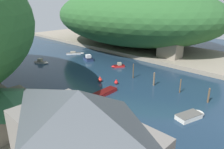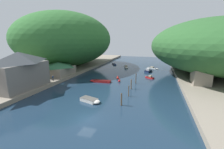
% 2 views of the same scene
% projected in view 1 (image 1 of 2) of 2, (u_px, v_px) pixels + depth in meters
% --- Properties ---
extents(water_surface, '(130.00, 130.00, 0.00)m').
position_uv_depth(water_surface, '(92.00, 75.00, 47.51)').
color(water_surface, '#192D42').
rests_on(water_surface, ground).
extents(right_bank, '(22.00, 120.00, 0.98)m').
position_uv_depth(right_bank, '(161.00, 52.00, 65.97)').
color(right_bank, gray).
rests_on(right_bank, ground).
extents(hillside_right, '(42.13, 58.99, 18.60)m').
position_uv_depth(hillside_right, '(134.00, 16.00, 71.05)').
color(hillside_right, '#285628').
rests_on(hillside_right, right_bank).
extents(waterfront_building, '(6.94, 13.08, 8.74)m').
position_uv_depth(waterfront_building, '(81.00, 141.00, 16.63)').
color(waterfront_building, slate).
rests_on(waterfront_building, left_bank).
extents(boathouse_shed, '(8.58, 9.81, 4.23)m').
position_uv_depth(boathouse_shed, '(5.00, 107.00, 26.76)').
color(boathouse_shed, gray).
rests_on(boathouse_shed, left_bank).
extents(right_bank_cottage, '(4.38, 5.93, 4.93)m').
position_uv_depth(right_bank_cottage, '(170.00, 48.00, 56.66)').
color(right_bank_cottage, gray).
rests_on(right_bank_cottage, right_bank).
extents(boat_red_skiff, '(3.18, 4.60, 1.54)m').
position_uv_depth(boat_red_skiff, '(88.00, 58.00, 58.78)').
color(boat_red_skiff, navy).
rests_on(boat_red_skiff, water_surface).
extents(boat_mid_channel, '(3.34, 2.58, 1.10)m').
position_uv_depth(boat_mid_channel, '(118.00, 66.00, 52.62)').
color(boat_mid_channel, red).
rests_on(boat_mid_channel, water_surface).
extents(boat_far_right_bank, '(5.04, 4.04, 0.82)m').
position_uv_depth(boat_far_right_bank, '(75.00, 53.00, 64.93)').
color(boat_far_right_bank, white).
rests_on(boat_far_right_bank, water_surface).
extents(boat_white_cruiser, '(2.75, 3.86, 1.20)m').
position_uv_depth(boat_white_cruiser, '(42.00, 62.00, 55.80)').
color(boat_white_cruiser, silver).
rests_on(boat_white_cruiser, water_surface).
extents(boat_far_upstream, '(4.81, 2.98, 0.72)m').
position_uv_depth(boat_far_upstream, '(192.00, 115.00, 30.35)').
color(boat_far_upstream, silver).
rests_on(boat_far_upstream, water_surface).
extents(boat_near_quay, '(6.54, 2.00, 0.57)m').
position_uv_depth(boat_near_quay, '(101.00, 94.00, 37.26)').
color(boat_near_quay, red).
rests_on(boat_near_quay, water_surface).
extents(mooring_post_nearest, '(0.28, 0.28, 2.52)m').
position_uv_depth(mooring_post_nearest, '(209.00, 95.00, 34.47)').
color(mooring_post_nearest, brown).
rests_on(mooring_post_nearest, water_surface).
extents(mooring_post_second, '(0.20, 0.20, 2.58)m').
position_uv_depth(mooring_post_second, '(180.00, 86.00, 38.11)').
color(mooring_post_second, brown).
rests_on(mooring_post_second, water_surface).
extents(mooring_post_middle, '(0.30, 0.30, 2.64)m').
position_uv_depth(mooring_post_middle, '(154.00, 79.00, 41.29)').
color(mooring_post_middle, brown).
rests_on(mooring_post_middle, water_surface).
extents(mooring_post_fourth, '(0.23, 0.23, 3.12)m').
position_uv_depth(mooring_post_fourth, '(133.00, 71.00, 45.05)').
color(mooring_post_fourth, '#4C3D2D').
rests_on(mooring_post_fourth, water_surface).
extents(channel_buoy_near, '(0.71, 0.71, 1.06)m').
position_uv_depth(channel_buoy_near, '(116.00, 82.00, 42.17)').
color(channel_buoy_near, red).
rests_on(channel_buoy_near, water_surface).
extents(channel_buoy_far, '(0.79, 0.79, 1.18)m').
position_uv_depth(channel_buoy_far, '(100.00, 80.00, 43.34)').
color(channel_buoy_far, red).
rests_on(channel_buoy_far, water_surface).
extents(person_on_quay, '(0.34, 0.43, 1.69)m').
position_uv_depth(person_on_quay, '(60.00, 127.00, 24.76)').
color(person_on_quay, '#282D3D').
rests_on(person_on_quay, left_bank).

